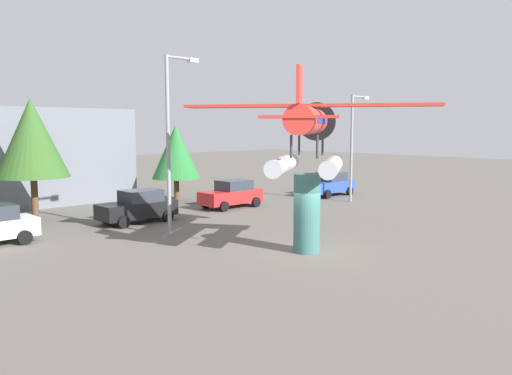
% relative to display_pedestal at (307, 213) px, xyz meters
% --- Properties ---
extents(ground_plane, '(140.00, 140.00, 0.00)m').
position_rel_display_pedestal_xyz_m(ground_plane, '(0.00, 0.00, -1.62)').
color(ground_plane, '#605B54').
extents(display_pedestal, '(1.10, 1.10, 3.24)m').
position_rel_display_pedestal_xyz_m(display_pedestal, '(0.00, 0.00, 0.00)').
color(display_pedestal, '#386B66').
rests_on(display_pedestal, ground).
extents(floatplane_monument, '(7.08, 9.25, 4.00)m').
position_rel_display_pedestal_xyz_m(floatplane_monument, '(0.11, 0.07, 3.29)').
color(floatplane_monument, silver).
rests_on(floatplane_monument, display_pedestal).
extents(car_mid_black, '(4.20, 2.02, 1.76)m').
position_rel_display_pedestal_xyz_m(car_mid_black, '(-1.44, 10.65, -0.74)').
color(car_mid_black, black).
rests_on(car_mid_black, ground).
extents(car_far_red, '(4.20, 2.02, 1.76)m').
position_rel_display_pedestal_xyz_m(car_far_red, '(5.65, 11.06, -0.74)').
color(car_far_red, red).
rests_on(car_far_red, ground).
extents(car_distant_blue, '(4.20, 2.02, 1.76)m').
position_rel_display_pedestal_xyz_m(car_distant_blue, '(14.78, 10.30, -0.74)').
color(car_distant_blue, '#2847B7').
rests_on(car_distant_blue, ground).
extents(streetlight_primary, '(1.84, 0.28, 8.44)m').
position_rel_display_pedestal_xyz_m(streetlight_primary, '(-2.01, 6.61, 3.24)').
color(streetlight_primary, gray).
rests_on(streetlight_primary, ground).
extents(streetlight_secondary, '(1.84, 0.28, 7.30)m').
position_rel_display_pedestal_xyz_m(streetlight_secondary, '(13.50, 7.34, 2.65)').
color(streetlight_secondary, gray).
rests_on(streetlight_secondary, ground).
extents(storefront_building, '(10.25, 6.24, 6.37)m').
position_rel_display_pedestal_xyz_m(storefront_building, '(-1.65, 22.00, 1.56)').
color(storefront_building, slate).
rests_on(storefront_building, ground).
extents(tree_east, '(3.87, 3.87, 6.70)m').
position_rel_display_pedestal_xyz_m(tree_east, '(-5.21, 15.10, 2.91)').
color(tree_east, brown).
rests_on(tree_east, ground).
extents(tree_center_back, '(3.32, 3.32, 5.29)m').
position_rel_display_pedestal_xyz_m(tree_center_back, '(4.71, 15.75, 1.82)').
color(tree_center_back, brown).
rests_on(tree_center_back, ground).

